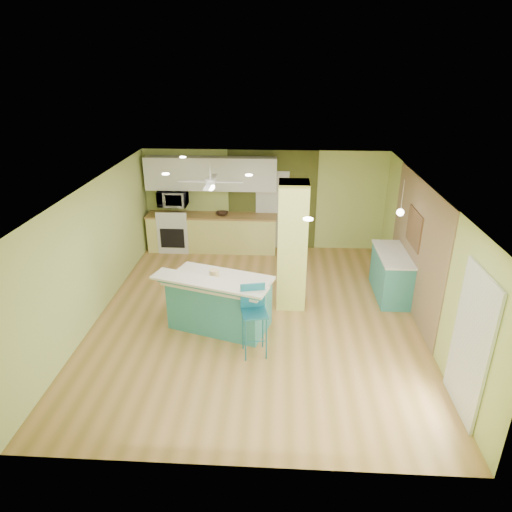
# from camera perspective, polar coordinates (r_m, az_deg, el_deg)

# --- Properties ---
(floor) EXTENTS (6.00, 7.00, 0.01)m
(floor) POSITION_cam_1_polar(r_m,az_deg,el_deg) (8.79, 0.05, -7.52)
(floor) COLOR olive
(floor) RESTS_ON ground
(ceiling) EXTENTS (6.00, 7.00, 0.01)m
(ceiling) POSITION_cam_1_polar(r_m,az_deg,el_deg) (7.79, 0.06, 8.48)
(ceiling) COLOR white
(ceiling) RESTS_ON wall_back
(wall_back) EXTENTS (6.00, 0.01, 2.50)m
(wall_back) POSITION_cam_1_polar(r_m,az_deg,el_deg) (11.50, 1.05, 7.00)
(wall_back) COLOR #BACC6D
(wall_back) RESTS_ON floor
(wall_front) EXTENTS (6.00, 0.01, 2.50)m
(wall_front) POSITION_cam_1_polar(r_m,az_deg,el_deg) (5.20, -2.22, -15.65)
(wall_front) COLOR #BACC6D
(wall_front) RESTS_ON floor
(wall_left) EXTENTS (0.01, 7.00, 2.50)m
(wall_left) POSITION_cam_1_polar(r_m,az_deg,el_deg) (8.89, -19.67, 0.44)
(wall_left) COLOR #BACC6D
(wall_left) RESTS_ON floor
(wall_right) EXTENTS (0.01, 7.00, 2.50)m
(wall_right) POSITION_cam_1_polar(r_m,az_deg,el_deg) (8.60, 20.48, -0.47)
(wall_right) COLOR #BACC6D
(wall_right) RESTS_ON floor
(wood_panel) EXTENTS (0.02, 3.40, 2.50)m
(wood_panel) POSITION_cam_1_polar(r_m,az_deg,el_deg) (9.12, 19.38, 1.07)
(wood_panel) COLOR #816449
(wood_panel) RESTS_ON floor
(olive_accent) EXTENTS (2.20, 0.02, 2.50)m
(olive_accent) POSITION_cam_1_polar(r_m,az_deg,el_deg) (11.48, 2.05, 6.95)
(olive_accent) COLOR #494F1F
(olive_accent) RESTS_ON floor
(interior_door) EXTENTS (0.82, 0.05, 2.00)m
(interior_door) POSITION_cam_1_polar(r_m,az_deg,el_deg) (11.53, 2.03, 5.72)
(interior_door) COLOR silver
(interior_door) RESTS_ON floor
(french_door) EXTENTS (0.04, 1.08, 2.10)m
(french_door) POSITION_cam_1_polar(r_m,az_deg,el_deg) (6.77, 25.22, -9.98)
(french_door) COLOR white
(french_door) RESTS_ON floor
(column) EXTENTS (0.55, 0.55, 2.50)m
(column) POSITION_cam_1_polar(r_m,az_deg,el_deg) (8.66, 4.54, 1.22)
(column) COLOR #CFD864
(column) RESTS_ON floor
(kitchen_run) EXTENTS (3.25, 0.63, 0.94)m
(kitchen_run) POSITION_cam_1_polar(r_m,az_deg,el_deg) (11.59, -5.48, 2.95)
(kitchen_run) COLOR #DAD572
(kitchen_run) RESTS_ON floor
(stove) EXTENTS (0.76, 0.66, 1.08)m
(stove) POSITION_cam_1_polar(r_m,az_deg,el_deg) (11.76, -10.08, 2.94)
(stove) COLOR silver
(stove) RESTS_ON floor
(upper_cabinets) EXTENTS (3.20, 0.34, 0.80)m
(upper_cabinets) POSITION_cam_1_polar(r_m,az_deg,el_deg) (11.27, -5.69, 10.22)
(upper_cabinets) COLOR white
(upper_cabinets) RESTS_ON wall_back
(microwave) EXTENTS (0.70, 0.48, 0.39)m
(microwave) POSITION_cam_1_polar(r_m,az_deg,el_deg) (11.49, -10.38, 7.11)
(microwave) COLOR silver
(microwave) RESTS_ON wall_back
(ceiling_fan) EXTENTS (1.41, 1.41, 0.61)m
(ceiling_fan) POSITION_cam_1_polar(r_m,az_deg,el_deg) (9.94, -5.70, 9.16)
(ceiling_fan) COLOR white
(ceiling_fan) RESTS_ON ceiling
(pendant_lamp) EXTENTS (0.14, 0.14, 0.69)m
(pendant_lamp) POSITION_cam_1_polar(r_m,az_deg,el_deg) (8.96, 17.59, 5.25)
(pendant_lamp) COLOR white
(pendant_lamp) RESTS_ON ceiling
(wall_decor) EXTENTS (0.03, 0.90, 0.70)m
(wall_decor) POSITION_cam_1_polar(r_m,az_deg,el_deg) (9.19, 19.18, 3.28)
(wall_decor) COLOR brown
(wall_decor) RESTS_ON wood_panel
(peninsula) EXTENTS (2.17, 1.62, 1.10)m
(peninsula) POSITION_cam_1_polar(r_m,az_deg,el_deg) (8.25, -4.62, -5.74)
(peninsula) COLOR teal
(peninsula) RESTS_ON floor
(bar_stool) EXTENTS (0.48, 0.48, 1.22)m
(bar_stool) POSITION_cam_1_polar(r_m,az_deg,el_deg) (7.40, -0.29, -6.62)
(bar_stool) COLOR #1E6D88
(bar_stool) RESTS_ON floor
(side_counter) EXTENTS (0.62, 1.47, 0.94)m
(side_counter) POSITION_cam_1_polar(r_m,az_deg,el_deg) (9.71, 16.54, -2.20)
(side_counter) COLOR teal
(side_counter) RESTS_ON floor
(fruit_bowl) EXTENTS (0.34, 0.34, 0.08)m
(fruit_bowl) POSITION_cam_1_polar(r_m,az_deg,el_deg) (11.38, -4.27, 5.31)
(fruit_bowl) COLOR #321F14
(fruit_bowl) RESTS_ON kitchen_run
(canister) EXTENTS (0.17, 0.17, 0.15)m
(canister) POSITION_cam_1_polar(r_m,az_deg,el_deg) (8.10, -5.25, -2.21)
(canister) COLOR gold
(canister) RESTS_ON peninsula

